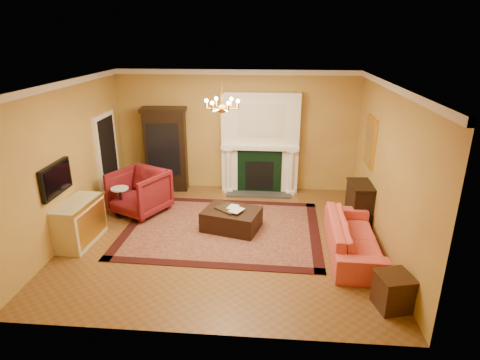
# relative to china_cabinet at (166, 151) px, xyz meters

# --- Properties ---
(floor) EXTENTS (6.00, 5.50, 0.02)m
(floor) POSITION_rel_china_cabinet_xyz_m (1.76, -2.49, -1.02)
(floor) COLOR brown
(floor) RESTS_ON ground
(ceiling) EXTENTS (6.00, 5.50, 0.02)m
(ceiling) POSITION_rel_china_cabinet_xyz_m (1.76, -2.49, 2.00)
(ceiling) COLOR white
(ceiling) RESTS_ON wall_back
(wall_back) EXTENTS (6.00, 0.02, 3.00)m
(wall_back) POSITION_rel_china_cabinet_xyz_m (1.76, 0.27, 0.49)
(wall_back) COLOR gold
(wall_back) RESTS_ON floor
(wall_front) EXTENTS (6.00, 0.02, 3.00)m
(wall_front) POSITION_rel_china_cabinet_xyz_m (1.76, -5.25, 0.49)
(wall_front) COLOR gold
(wall_front) RESTS_ON floor
(wall_left) EXTENTS (0.02, 5.50, 3.00)m
(wall_left) POSITION_rel_china_cabinet_xyz_m (-1.25, -2.49, 0.49)
(wall_left) COLOR gold
(wall_left) RESTS_ON floor
(wall_right) EXTENTS (0.02, 5.50, 3.00)m
(wall_right) POSITION_rel_china_cabinet_xyz_m (4.77, -2.49, 0.49)
(wall_right) COLOR gold
(wall_right) RESTS_ON floor
(fireplace) EXTENTS (1.90, 0.70, 2.50)m
(fireplace) POSITION_rel_china_cabinet_xyz_m (2.36, 0.08, 0.18)
(fireplace) COLOR white
(fireplace) RESTS_ON wall_back
(crown_molding) EXTENTS (6.00, 5.50, 0.12)m
(crown_molding) POSITION_rel_china_cabinet_xyz_m (1.76, -1.53, 1.93)
(crown_molding) COLOR white
(crown_molding) RESTS_ON ceiling
(doorway) EXTENTS (0.08, 1.05, 2.10)m
(doorway) POSITION_rel_china_cabinet_xyz_m (-1.19, -0.79, 0.03)
(doorway) COLOR white
(doorway) RESTS_ON wall_left
(tv_panel) EXTENTS (0.09, 0.95, 0.58)m
(tv_panel) POSITION_rel_china_cabinet_xyz_m (-1.19, -3.09, 0.34)
(tv_panel) COLOR black
(tv_panel) RESTS_ON wall_left
(gilt_mirror) EXTENTS (0.06, 0.76, 1.05)m
(gilt_mirror) POSITION_rel_china_cabinet_xyz_m (4.73, -1.09, 0.64)
(gilt_mirror) COLOR yellow
(gilt_mirror) RESTS_ON wall_right
(chandelier) EXTENTS (0.63, 0.55, 0.53)m
(chandelier) POSITION_rel_china_cabinet_xyz_m (1.76, -2.49, 1.60)
(chandelier) COLOR gold
(chandelier) RESTS_ON ceiling
(oriental_rug) EXTENTS (4.06, 3.08, 0.02)m
(oriental_rug) POSITION_rel_china_cabinet_xyz_m (1.67, -2.16, -1.00)
(oriental_rug) COLOR #4B1015
(oriental_rug) RESTS_ON floor
(china_cabinet) EXTENTS (1.05, 0.56, 2.02)m
(china_cabinet) POSITION_rel_china_cabinet_xyz_m (0.00, 0.00, 0.00)
(china_cabinet) COLOR black
(china_cabinet) RESTS_ON floor
(wingback_armchair) EXTENTS (1.39, 1.36, 1.08)m
(wingback_armchair) POSITION_rel_china_cabinet_xyz_m (-0.25, -1.50, -0.47)
(wingback_armchair) COLOR maroon
(wingback_armchair) RESTS_ON floor
(pedestal_table) EXTENTS (0.38, 0.38, 0.68)m
(pedestal_table) POSITION_rel_china_cabinet_xyz_m (-0.59, -1.75, -0.62)
(pedestal_table) COLOR black
(pedestal_table) RESTS_ON floor
(commode) EXTENTS (0.60, 1.15, 0.83)m
(commode) POSITION_rel_china_cabinet_xyz_m (-0.97, -2.92, -0.59)
(commode) COLOR beige
(commode) RESTS_ON floor
(coral_sofa) EXTENTS (0.71, 2.24, 0.87)m
(coral_sofa) POSITION_rel_china_cabinet_xyz_m (4.19, -2.89, -0.58)
(coral_sofa) COLOR #E65749
(coral_sofa) RESTS_ON floor
(end_table) EXTENTS (0.55, 0.55, 0.52)m
(end_table) POSITION_rel_china_cabinet_xyz_m (4.48, -4.45, -0.75)
(end_table) COLOR #3B2010
(end_table) RESTS_ON floor
(console_table) EXTENTS (0.48, 0.78, 0.84)m
(console_table) POSITION_rel_china_cabinet_xyz_m (4.54, -1.58, -0.59)
(console_table) COLOR black
(console_table) RESTS_ON floor
(leather_ottoman) EXTENTS (1.27, 1.06, 0.41)m
(leather_ottoman) POSITION_rel_china_cabinet_xyz_m (1.87, -2.14, -0.79)
(leather_ottoman) COLOR black
(leather_ottoman) RESTS_ON oriental_rug
(ottoman_tray) EXTENTS (0.60, 0.59, 0.03)m
(ottoman_tray) POSITION_rel_china_cabinet_xyz_m (1.81, -2.11, -0.57)
(ottoman_tray) COLOR black
(ottoman_tray) RESTS_ON leather_ottoman
(book_a) EXTENTS (0.19, 0.08, 0.26)m
(book_a) POSITION_rel_china_cabinet_xyz_m (1.80, -2.06, -0.42)
(book_a) COLOR gray
(book_a) RESTS_ON ottoman_tray
(book_b) EXTENTS (0.21, 0.13, 0.31)m
(book_b) POSITION_rel_china_cabinet_xyz_m (1.89, -2.18, -0.40)
(book_b) COLOR gray
(book_b) RESTS_ON ottoman_tray
(topiary_left) EXTENTS (0.15, 0.15, 0.40)m
(topiary_left) POSITION_rel_china_cabinet_xyz_m (1.61, 0.04, 0.44)
(topiary_left) COLOR gray
(topiary_left) RESTS_ON fireplace
(topiary_right) EXTENTS (0.18, 0.18, 0.47)m
(topiary_right) POSITION_rel_china_cabinet_xyz_m (3.01, 0.04, 0.48)
(topiary_right) COLOR gray
(topiary_right) RESTS_ON fireplace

